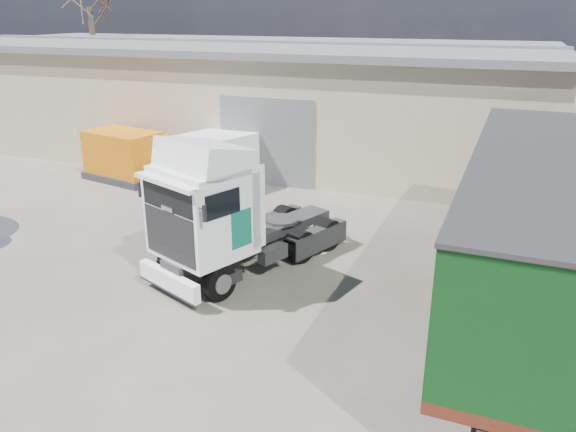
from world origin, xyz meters
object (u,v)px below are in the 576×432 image
(box_trailer, at_px, (524,217))
(orange_skip, at_px, (124,159))
(tractor_unit, at_px, (225,218))
(panel_van, at_px, (227,157))

(box_trailer, relative_size, orange_skip, 3.25)
(tractor_unit, height_order, panel_van, tractor_unit)
(tractor_unit, bearing_deg, box_trailer, 27.89)
(box_trailer, bearing_deg, tractor_unit, -172.86)
(tractor_unit, distance_m, panel_van, 8.63)
(tractor_unit, distance_m, orange_skip, 10.66)
(tractor_unit, height_order, box_trailer, tractor_unit)
(box_trailer, bearing_deg, orange_skip, 160.41)
(tractor_unit, xyz_separation_m, orange_skip, (-8.17, 6.81, -0.76))
(tractor_unit, relative_size, orange_skip, 1.68)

